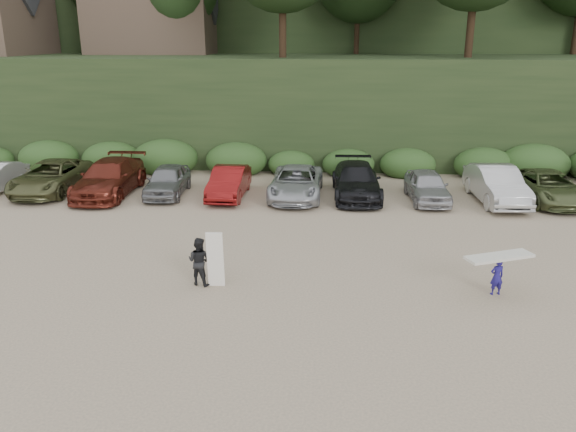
{
  "coord_description": "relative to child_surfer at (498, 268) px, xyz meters",
  "views": [
    {
      "loc": [
        -0.22,
        -15.19,
        7.18
      ],
      "look_at": [
        -1.52,
        3.0,
        1.3
      ],
      "focal_mm": 35.0,
      "sensor_mm": 36.0,
      "label": 1
    }
  ],
  "objects": [
    {
      "name": "ground",
      "position": [
        -4.73,
        -0.04,
        -0.83
      ],
      "size": [
        120.0,
        120.0,
        0.0
      ],
      "primitive_type": "plane",
      "color": "tan",
      "rests_on": "ground"
    },
    {
      "name": "parked_cars",
      "position": [
        -5.05,
        9.88,
        -0.09
      ],
      "size": [
        39.22,
        5.96,
        1.62
      ],
      "color": "#B6B5BA",
      "rests_on": "ground"
    },
    {
      "name": "child_surfer",
      "position": [
        0.0,
        0.0,
        0.0
      ],
      "size": [
        2.1,
        1.29,
        1.22
      ],
      "color": "navy",
      "rests_on": "ground"
    },
    {
      "name": "adult_surfer",
      "position": [
        -8.67,
        0.08,
        -0.07
      ],
      "size": [
        1.21,
        0.75,
        1.75
      ],
      "color": "black",
      "rests_on": "ground"
    }
  ]
}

